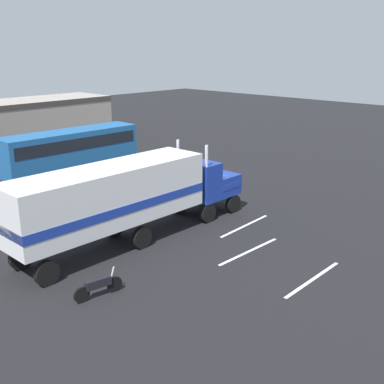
{
  "coord_description": "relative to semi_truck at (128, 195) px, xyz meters",
  "views": [
    {
      "loc": [
        -19.81,
        -18.47,
        9.71
      ],
      "look_at": [
        -0.98,
        -0.49,
        1.6
      ],
      "focal_mm": 44.39,
      "sensor_mm": 36.0,
      "label": 1
    }
  ],
  "objects": [
    {
      "name": "semi_truck",
      "position": [
        0.0,
        0.0,
        0.0
      ],
      "size": [
        14.2,
        3.04,
        4.5
      ],
      "color": "#193399",
      "rests_on": "ground_plane"
    },
    {
      "name": "person_bystander",
      "position": [
        -1.72,
        2.7,
        -1.63
      ],
      "size": [
        0.36,
        0.47,
        1.63
      ],
      "color": "#2D3347",
      "rests_on": "ground_plane"
    },
    {
      "name": "motorcycle",
      "position": [
        -4.43,
        -3.52,
        -2.04
      ],
      "size": [
        2.1,
        0.42,
        1.12
      ],
      "color": "black",
      "rests_on": "ground_plane"
    },
    {
      "name": "ground_plane",
      "position": [
        5.68,
        0.52,
        -2.52
      ],
      "size": [
        120.0,
        120.0,
        0.0
      ],
      "primitive_type": "plane",
      "color": "black"
    },
    {
      "name": "lane_stripe_mid",
      "position": [
        3.24,
        -5.23,
        -2.52
      ],
      "size": [
        4.4,
        0.26,
        0.01
      ],
      "primitive_type": "cube",
      "rotation": [
        0.0,
        0.0,
        -0.02
      ],
      "color": "silver",
      "rests_on": "ground_plane"
    },
    {
      "name": "lane_stripe_near",
      "position": [
        5.83,
        -2.98,
        -2.52
      ],
      "size": [
        4.4,
        0.37,
        0.01
      ],
      "primitive_type": "cube",
      "rotation": [
        0.0,
        0.0,
        0.05
      ],
      "color": "silver",
      "rests_on": "ground_plane"
    },
    {
      "name": "parked_bus",
      "position": [
        5.46,
        13.74,
        -0.46
      ],
      "size": [
        11.03,
        2.7,
        3.4
      ],
      "color": "#1E5999",
      "rests_on": "ground_plane"
    },
    {
      "name": "lane_stripe_far",
      "position": [
        2.82,
        -9.0,
        -2.52
      ],
      "size": [
        4.4,
        0.2,
        0.01
      ],
      "primitive_type": "cube",
      "rotation": [
        0.0,
        0.0,
        0.01
      ],
      "color": "silver",
      "rests_on": "ground_plane"
    }
  ]
}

